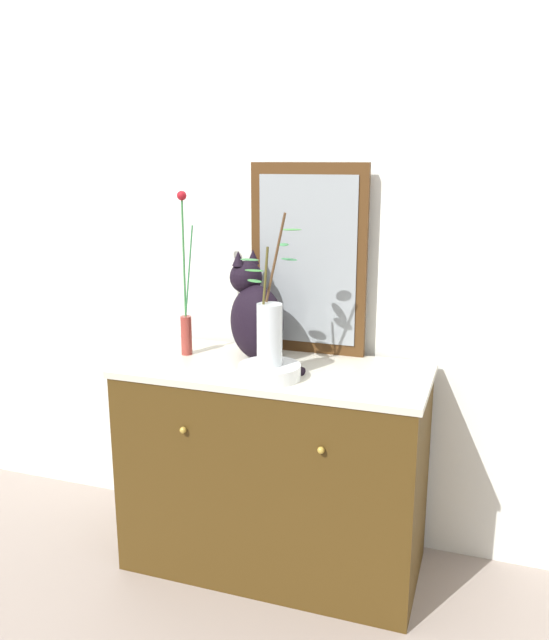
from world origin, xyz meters
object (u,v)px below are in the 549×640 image
(mirror_leaning, at_px, (308,260))
(vase_slim_green, at_px, (186,311))
(vase_glass_clear, at_px, (270,329))
(sideboard, at_px, (274,468))
(cat_sitting, at_px, (255,315))
(bowl_porcelain, at_px, (270,371))

(mirror_leaning, distance_m, vase_slim_green, 0.52)
(vase_slim_green, height_order, vase_glass_clear, vase_slim_green)
(mirror_leaning, bearing_deg, sideboard, -103.92)
(cat_sitting, bearing_deg, vase_slim_green, -171.09)
(sideboard, relative_size, cat_sitting, 2.75)
(vase_slim_green, distance_m, vase_glass_clear, 0.44)
(vase_glass_clear, bearing_deg, sideboard, 101.22)
(cat_sitting, height_order, vase_glass_clear, vase_glass_clear)
(vase_glass_clear, bearing_deg, bowl_porcelain, -74.63)
(bowl_porcelain, xyz_separation_m, vase_glass_clear, (-0.00, 0.00, 0.15))
(mirror_leaning, relative_size, vase_glass_clear, 1.39)
(mirror_leaning, distance_m, bowl_porcelain, 0.50)
(mirror_leaning, distance_m, cat_sitting, 0.30)
(cat_sitting, bearing_deg, vase_glass_clear, -57.75)
(sideboard, xyz_separation_m, vase_glass_clear, (0.02, -0.12, 0.58))
(bowl_porcelain, bearing_deg, sideboard, 101.30)
(cat_sitting, xyz_separation_m, bowl_porcelain, (0.13, -0.21, -0.14))
(sideboard, distance_m, bowl_porcelain, 0.45)
(bowl_porcelain, bearing_deg, vase_glass_clear, 105.37)
(sideboard, height_order, vase_slim_green, vase_slim_green)
(vase_slim_green, bearing_deg, mirror_leaning, 23.41)
(sideboard, xyz_separation_m, mirror_leaning, (0.06, 0.23, 0.78))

